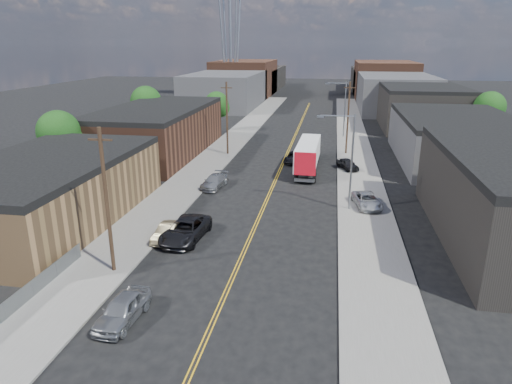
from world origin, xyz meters
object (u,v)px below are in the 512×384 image
(car_right_lot_a, at_px, (367,200))
(car_right_lot_c, at_px, (348,164))
(semi_truck, at_px, (308,152))
(car_left_b, at_px, (168,232))
(car_left_d, at_px, (214,181))
(car_ahead_truck, at_px, (295,158))
(car_left_c, at_px, (186,230))
(car_left_a, at_px, (123,309))

(car_right_lot_a, distance_m, car_right_lot_c, 13.58)
(semi_truck, bearing_deg, car_right_lot_c, 1.49)
(car_left_b, relative_size, car_left_d, 0.84)
(car_left_d, bearing_deg, car_right_lot_c, 41.33)
(car_left_d, bearing_deg, semi_truck, 52.73)
(semi_truck, xyz_separation_m, car_ahead_truck, (-1.87, 2.73, -1.38))
(car_left_c, relative_size, car_right_lot_a, 1.27)
(car_left_b, height_order, car_left_d, car_left_d)
(car_left_a, distance_m, car_left_b, 11.21)
(car_left_a, bearing_deg, car_left_c, 94.27)
(car_right_lot_a, bearing_deg, car_left_c, -157.86)
(semi_truck, bearing_deg, car_ahead_truck, 125.87)
(car_left_a, height_order, car_ahead_truck, car_left_a)
(semi_truck, relative_size, car_left_b, 3.54)
(semi_truck, distance_m, car_right_lot_c, 5.00)
(car_left_b, relative_size, car_ahead_truck, 0.80)
(car_left_a, xyz_separation_m, car_right_lot_a, (14.69, 21.17, 0.04))
(car_left_a, relative_size, car_ahead_truck, 0.90)
(car_right_lot_a, relative_size, car_right_lot_c, 1.23)
(car_left_b, relative_size, car_left_c, 0.66)
(semi_truck, relative_size, car_left_c, 2.35)
(car_right_lot_a, xyz_separation_m, car_ahead_truck, (-8.19, 16.23, -0.11))
(car_right_lot_a, bearing_deg, car_left_d, 154.39)
(car_left_d, distance_m, car_right_lot_a, 16.37)
(semi_truck, bearing_deg, car_left_a, -102.09)
(semi_truck, relative_size, car_right_lot_c, 3.70)
(car_left_b, distance_m, car_left_d, 14.04)
(car_left_b, height_order, car_left_c, car_left_c)
(car_left_b, distance_m, car_right_lot_a, 18.97)
(car_right_lot_a, xyz_separation_m, car_right_lot_c, (-1.49, 13.50, -0.00))
(semi_truck, bearing_deg, car_left_d, -133.66)
(semi_truck, distance_m, car_left_a, 35.69)
(car_right_lot_c, relative_size, car_ahead_truck, 0.76)
(car_left_a, xyz_separation_m, car_ahead_truck, (6.50, 37.40, -0.07))
(car_left_a, bearing_deg, car_left_b, 101.45)
(car_left_a, bearing_deg, semi_truck, 80.70)
(car_left_a, distance_m, car_right_lot_a, 25.77)
(car_left_d, relative_size, car_ahead_truck, 0.95)
(car_left_b, height_order, car_right_lot_c, car_right_lot_c)
(car_left_a, bearing_deg, car_right_lot_a, 59.52)
(car_left_d, height_order, car_right_lot_a, car_right_lot_a)
(car_left_b, relative_size, car_right_lot_c, 1.04)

